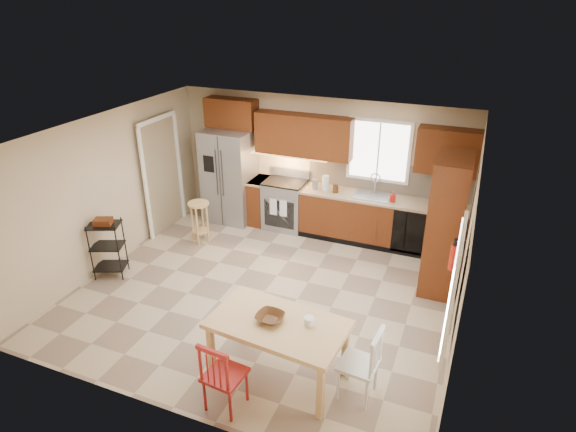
{
  "coord_description": "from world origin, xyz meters",
  "views": [
    {
      "loc": [
        2.65,
        -5.6,
        4.23
      ],
      "look_at": [
        0.23,
        0.4,
        1.15
      ],
      "focal_mm": 30.0,
      "sensor_mm": 36.0,
      "label": 1
    }
  ],
  "objects_px": {
    "table_jar": "(309,323)",
    "refrigerator": "(230,176)",
    "range_stove": "(285,205)",
    "chair_white": "(358,363)",
    "chair_red": "(225,373)",
    "utility_cart": "(108,249)",
    "soap_bottle": "(393,196)",
    "pantry": "(446,225)",
    "dining_table": "(278,349)",
    "table_bowl": "(270,321)",
    "fire_extinguisher": "(454,257)",
    "bar_stool": "(200,222)"
  },
  "relations": [
    {
      "from": "dining_table",
      "to": "table_bowl",
      "type": "distance_m",
      "value": 0.4
    },
    {
      "from": "chair_white",
      "to": "bar_stool",
      "type": "distance_m",
      "value": 4.39
    },
    {
      "from": "range_stove",
      "to": "table_bowl",
      "type": "height_order",
      "value": "range_stove"
    },
    {
      "from": "fire_extinguisher",
      "to": "utility_cart",
      "type": "height_order",
      "value": "fire_extinguisher"
    },
    {
      "from": "table_jar",
      "to": "dining_table",
      "type": "bearing_deg",
      "value": -164.05
    },
    {
      "from": "chair_white",
      "to": "bar_stool",
      "type": "height_order",
      "value": "chair_white"
    },
    {
      "from": "refrigerator",
      "to": "table_jar",
      "type": "relative_size",
      "value": 13.6
    },
    {
      "from": "range_stove",
      "to": "fire_extinguisher",
      "type": "xyz_separation_m",
      "value": [
        3.18,
        -2.04,
        0.64
      ]
    },
    {
      "from": "refrigerator",
      "to": "fire_extinguisher",
      "type": "relative_size",
      "value": 5.06
    },
    {
      "from": "pantry",
      "to": "chair_white",
      "type": "bearing_deg",
      "value": -102.5
    },
    {
      "from": "fire_extinguisher",
      "to": "dining_table",
      "type": "relative_size",
      "value": 0.23
    },
    {
      "from": "dining_table",
      "to": "chair_red",
      "type": "bearing_deg",
      "value": -113.04
    },
    {
      "from": "refrigerator",
      "to": "dining_table",
      "type": "height_order",
      "value": "refrigerator"
    },
    {
      "from": "fire_extinguisher",
      "to": "chair_red",
      "type": "relative_size",
      "value": 0.39
    },
    {
      "from": "utility_cart",
      "to": "pantry",
      "type": "bearing_deg",
      "value": -3.56
    },
    {
      "from": "utility_cart",
      "to": "refrigerator",
      "type": "bearing_deg",
      "value": 50.51
    },
    {
      "from": "fire_extinguisher",
      "to": "chair_red",
      "type": "height_order",
      "value": "fire_extinguisher"
    },
    {
      "from": "chair_red",
      "to": "dining_table",
      "type": "bearing_deg",
      "value": 66.96
    },
    {
      "from": "table_jar",
      "to": "pantry",
      "type": "bearing_deg",
      "value": 65.48
    },
    {
      "from": "range_stove",
      "to": "soap_bottle",
      "type": "xyz_separation_m",
      "value": [
        2.03,
        -0.08,
        0.54
      ]
    },
    {
      "from": "range_stove",
      "to": "table_bowl",
      "type": "relative_size",
      "value": 2.9
    },
    {
      "from": "range_stove",
      "to": "chair_white",
      "type": "relative_size",
      "value": 1.0
    },
    {
      "from": "table_jar",
      "to": "range_stove",
      "type": "bearing_deg",
      "value": 116.13
    },
    {
      "from": "dining_table",
      "to": "chair_white",
      "type": "bearing_deg",
      "value": 8.28
    },
    {
      "from": "chair_red",
      "to": "utility_cart",
      "type": "height_order",
      "value": "utility_cart"
    },
    {
      "from": "fire_extinguisher",
      "to": "bar_stool",
      "type": "xyz_separation_m",
      "value": [
        -4.39,
        0.89,
        -0.71
      ]
    },
    {
      "from": "pantry",
      "to": "chair_red",
      "type": "distance_m",
      "value": 3.92
    },
    {
      "from": "chair_white",
      "to": "utility_cart",
      "type": "bearing_deg",
      "value": 82.32
    },
    {
      "from": "table_jar",
      "to": "refrigerator",
      "type": "bearing_deg",
      "value": 129.41
    },
    {
      "from": "pantry",
      "to": "utility_cart",
      "type": "height_order",
      "value": "pantry"
    },
    {
      "from": "soap_bottle",
      "to": "bar_stool",
      "type": "xyz_separation_m",
      "value": [
        -3.24,
        -1.06,
        -0.61
      ]
    },
    {
      "from": "chair_white",
      "to": "utility_cart",
      "type": "distance_m",
      "value": 4.45
    },
    {
      "from": "soap_bottle",
      "to": "table_jar",
      "type": "xyz_separation_m",
      "value": [
        -0.25,
        -3.54,
        -0.19
      ]
    },
    {
      "from": "refrigerator",
      "to": "range_stove",
      "type": "height_order",
      "value": "refrigerator"
    },
    {
      "from": "soap_bottle",
      "to": "utility_cart",
      "type": "bearing_deg",
      "value": -146.96
    },
    {
      "from": "chair_red",
      "to": "utility_cart",
      "type": "xyz_separation_m",
      "value": [
        -3.03,
        1.7,
        0.02
      ]
    },
    {
      "from": "pantry",
      "to": "dining_table",
      "type": "xyz_separation_m",
      "value": [
        -1.55,
        -2.73,
        -0.67
      ]
    },
    {
      "from": "bar_stool",
      "to": "table_bowl",
      "type": "bearing_deg",
      "value": -27.75
    },
    {
      "from": "refrigerator",
      "to": "pantry",
      "type": "height_order",
      "value": "pantry"
    },
    {
      "from": "dining_table",
      "to": "chair_red",
      "type": "height_order",
      "value": "chair_red"
    },
    {
      "from": "range_stove",
      "to": "bar_stool",
      "type": "bearing_deg",
      "value": -136.59
    },
    {
      "from": "table_bowl",
      "to": "utility_cart",
      "type": "height_order",
      "value": "utility_cart"
    },
    {
      "from": "range_stove",
      "to": "chair_red",
      "type": "xyz_separation_m",
      "value": [
        1.08,
        -4.37,
        -0.0
      ]
    },
    {
      "from": "soap_bottle",
      "to": "pantry",
      "type": "height_order",
      "value": "pantry"
    },
    {
      "from": "bar_stool",
      "to": "pantry",
      "type": "bearing_deg",
      "value": 19.77
    },
    {
      "from": "refrigerator",
      "to": "dining_table",
      "type": "bearing_deg",
      "value": -54.77
    },
    {
      "from": "dining_table",
      "to": "bar_stool",
      "type": "distance_m",
      "value": 3.69
    },
    {
      "from": "table_bowl",
      "to": "chair_white",
      "type": "bearing_deg",
      "value": 2.73
    },
    {
      "from": "range_stove",
      "to": "bar_stool",
      "type": "height_order",
      "value": "range_stove"
    },
    {
      "from": "fire_extinguisher",
      "to": "table_jar",
      "type": "relative_size",
      "value": 2.69
    }
  ]
}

